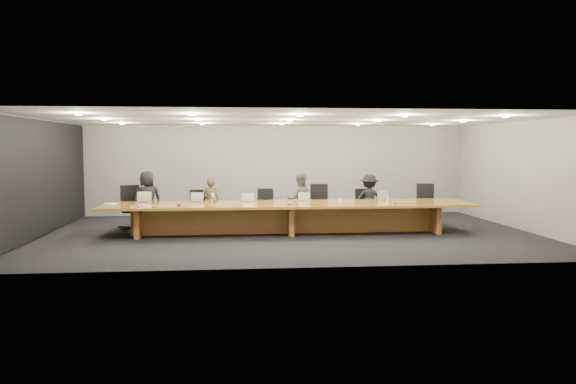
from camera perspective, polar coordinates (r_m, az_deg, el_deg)
The scene contains 29 objects.
ground at distance 13.92m, azimuth 0.12°, elevation -4.20°, with size 12.00×12.00×0.00m, color black.
back_wall at distance 17.76m, azimuth -1.18°, elevation 2.23°, with size 12.00×0.02×2.80m, color #AFAA9F.
left_wall_panel at distance 14.45m, azimuth -24.03°, elevation 1.19°, with size 0.08×7.84×2.74m, color black.
conference_table at distance 13.85m, azimuth 0.12°, elevation -2.08°, with size 9.00×1.80×0.75m.
chair_far_left at distance 15.17m, azimuth -15.60°, elevation -1.45°, with size 0.59×0.59×1.15m, color black, non-canonical shape.
chair_left at distance 15.15m, azimuth -9.30°, elevation -1.63°, with size 0.51×0.51×1.01m, color black, non-canonical shape.
chair_mid_left at distance 15.04m, azimuth -2.29°, elevation -1.57°, with size 0.53×0.53×1.03m, color black, non-canonical shape.
chair_mid_right at distance 15.23m, azimuth 3.20°, elevation -1.28°, with size 0.58×0.58×1.15m, color black, non-canonical shape.
chair_right at distance 15.37m, azimuth 7.76°, elevation -1.51°, with size 0.52×0.52×1.01m, color black, non-canonical shape.
chair_far_right at distance 15.88m, azimuth 13.74°, elevation -1.17°, with size 0.58×0.58×1.14m, color black, non-canonical shape.
person_a at distance 15.07m, azimuth -14.10°, elevation -0.77°, with size 0.74×0.48×1.51m, color black.
person_b at distance 15.03m, azimuth -7.86°, elevation -1.05°, with size 0.48×0.32×1.33m, color #39361F.
person_c at distance 15.08m, azimuth 1.22°, elevation -0.77°, with size 0.70×0.55×1.44m, color #555557.
person_d at distance 15.44m, azimuth 8.25°, elevation -0.78°, with size 0.90×0.52×1.39m, color black.
laptop_a at distance 14.33m, azimuth -14.51°, elevation -0.51°, with size 0.36×0.26×0.28m, color tan, non-canonical shape.
laptop_b at distance 14.07m, azimuth -9.38°, elevation -0.56°, with size 0.33×0.24×0.26m, color #BBAD8F, non-canonical shape.
laptop_c at distance 14.02m, azimuth -3.96°, elevation -0.57°, with size 0.31×0.22×0.24m, color #BFAE92, non-canonical shape.
laptop_d at distance 14.28m, azimuth 1.67°, elevation -0.48°, with size 0.30×0.22×0.23m, color tan, non-canonical shape.
laptop_e at distance 14.62m, azimuth 9.90°, elevation -0.37°, with size 0.33×0.24×0.26m, color tan, non-canonical shape.
water_bottle at distance 13.99m, azimuth -7.63°, elevation -0.61°, with size 0.08×0.08×0.24m, color silver.
amber_mug at distance 13.80m, azimuth -7.44°, elevation -0.95°, with size 0.09×0.09×0.11m, color brown.
paper_cup_near at distance 14.12m, azimuth 5.35°, elevation -0.83°, with size 0.08×0.08×0.10m, color silver.
paper_cup_far at distance 14.39m, azimuth 10.11°, elevation -0.81°, with size 0.07×0.07×0.08m, color silver.
notepad at distance 14.27m, azimuth -17.62°, elevation -1.14°, with size 0.26×0.21×0.02m, color white.
lime_gadget at distance 14.25m, azimuth -17.64°, elevation -1.07°, with size 0.14×0.08×0.02m, color #5DB931.
av_box at distance 13.34m, azimuth -15.34°, elevation -1.43°, with size 0.22×0.16×0.03m, color #AEAEB3.
mic_left at distance 13.47m, azimuth -11.03°, elevation -1.30°, with size 0.12×0.12×0.03m, color black.
mic_center at distance 13.40m, azimuth 0.19°, elevation -1.25°, with size 0.12×0.12×0.03m, color black.
mic_right at distance 13.94m, azimuth 10.81°, elevation -1.10°, with size 0.13×0.13×0.03m, color black.
Camera 1 is at (-1.39, -13.69, 2.12)m, focal length 35.00 mm.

